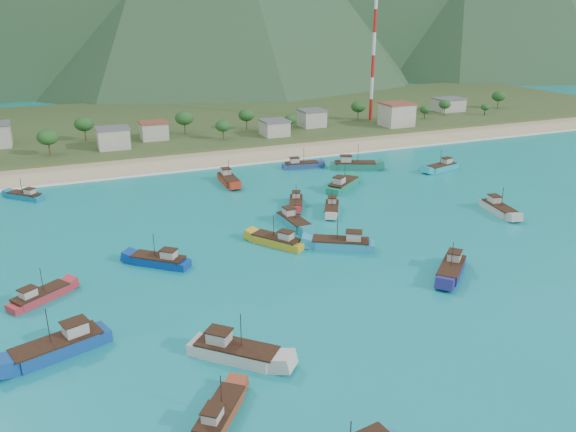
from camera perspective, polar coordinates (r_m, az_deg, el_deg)
name	(u,v)px	position (r m, az deg, el deg)	size (l,w,h in m)	color
ground	(331,266)	(95.83, 4.38, -5.07)	(600.00, 600.00, 0.00)	#0D8299
beach	(208,159)	(166.03, -8.16, 5.70)	(400.00, 18.00, 1.20)	beige
land	(166,123)	(224.27, -12.31, 9.18)	(400.00, 110.00, 2.40)	#385123
surf_line	(217,167)	(157.14, -7.25, 4.93)	(400.00, 2.50, 0.08)	white
village	(232,126)	(190.67, -5.67, 9.11)	(214.80, 29.19, 7.78)	beige
vegetation	(169,128)	(187.23, -12.01, 8.71)	(276.64, 25.68, 8.21)	#235623
radio_tower	(373,55)	(216.77, 8.67, 15.85)	(1.20, 1.20, 47.79)	red
boat_3	(354,166)	(154.97, 6.72, 5.09)	(12.80, 8.27, 7.31)	#1D725A
boat_4	(160,261)	(97.96, -12.92, -4.51)	(9.84, 9.03, 6.10)	#0D3993
boat_5	(235,352)	(71.83, -5.40, -13.64)	(10.81, 10.54, 6.89)	silver
boat_7	(342,244)	(102.35, 5.49, -2.90)	(11.56, 8.75, 6.76)	#2594BC
boat_9	(60,347)	(77.91, -22.18, -12.23)	(12.66, 7.16, 7.18)	#124392
boat_10	(296,203)	(124.48, 0.83, 1.32)	(6.35, 9.55, 5.47)	#B62B2F
boat_11	(343,185)	(137.18, 5.59, 3.13)	(11.44, 9.86, 6.93)	#14825B
boat_12	(228,180)	(141.94, -6.08, 3.66)	(3.63, 11.05, 6.47)	#AF2E16
boat_13	(498,209)	(128.49, 20.59, 0.66)	(5.03, 10.94, 6.23)	#B9B4A7
boat_15	(451,270)	(96.22, 16.26, -5.26)	(10.12, 9.55, 6.35)	navy
boat_17	(25,196)	(142.64, -25.14, 1.82)	(8.23, 8.21, 5.30)	#10739C
boat_18	(293,222)	(112.93, 0.52, -0.61)	(3.65, 10.67, 6.22)	teal
boat_19	(277,241)	(103.50, -1.09, -2.60)	(8.43, 10.28, 6.13)	gold
boat_20	(219,415)	(63.14, -6.98, -19.44)	(7.86, 8.87, 5.43)	#983F24
boat_21	(442,168)	(158.48, 15.35, 4.77)	(10.93, 5.53, 6.20)	#1FA7BD
boat_22	(301,165)	(155.21, 1.33, 5.16)	(10.37, 4.47, 5.93)	navy
boat_23	(40,297)	(92.10, -23.89, -7.55)	(9.25, 7.44, 5.49)	#B72D35
boat_25	(332,209)	(121.22, 4.47, 0.73)	(6.91, 9.40, 5.46)	beige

